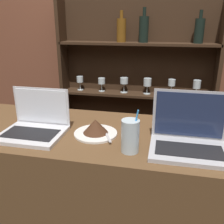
# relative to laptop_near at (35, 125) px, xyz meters

# --- Properties ---
(bar_counter) EXTENTS (1.80, 0.60, 1.00)m
(bar_counter) POSITION_rel_laptop_near_xyz_m (0.36, 0.08, -0.54)
(bar_counter) COLOR brown
(bar_counter) RESTS_ON ground_plane
(back_wall) EXTENTS (7.00, 0.06, 2.70)m
(back_wall) POSITION_rel_laptop_near_xyz_m (0.36, 1.16, 0.31)
(back_wall) COLOR brown
(back_wall) RESTS_ON ground_plane
(back_shelf) EXTENTS (1.32, 0.18, 1.70)m
(back_shelf) POSITION_rel_laptop_near_xyz_m (0.38, 1.08, -0.15)
(back_shelf) COLOR #332114
(back_shelf) RESTS_ON ground_plane
(laptop_near) EXTENTS (0.30, 0.24, 0.21)m
(laptop_near) POSITION_rel_laptop_near_xyz_m (0.00, 0.00, 0.00)
(laptop_near) COLOR silver
(laptop_near) RESTS_ON bar_counter
(laptop_far) EXTENTS (0.33, 0.23, 0.24)m
(laptop_far) POSITION_rel_laptop_near_xyz_m (0.73, -0.01, 0.01)
(laptop_far) COLOR #ADADB2
(laptop_far) RESTS_ON bar_counter
(cake_plate) EXTENTS (0.21, 0.21, 0.08)m
(cake_plate) POSITION_rel_laptop_near_xyz_m (0.30, 0.05, -0.01)
(cake_plate) COLOR silver
(cake_plate) RESTS_ON bar_counter
(water_glass) EXTENTS (0.08, 0.08, 0.19)m
(water_glass) POSITION_rel_laptop_near_xyz_m (0.49, -0.09, 0.03)
(water_glass) COLOR silver
(water_glass) RESTS_ON bar_counter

